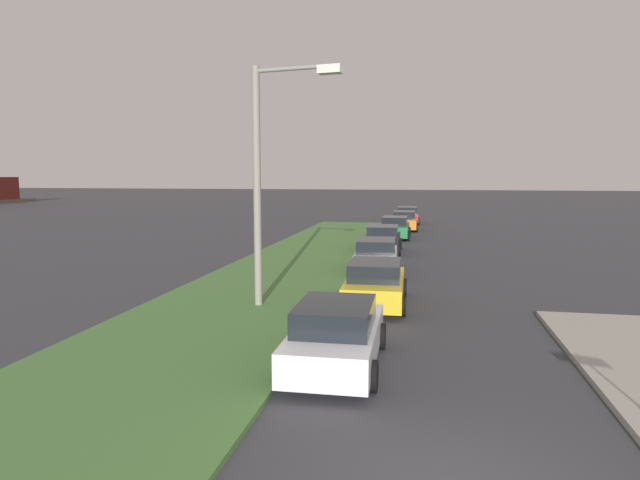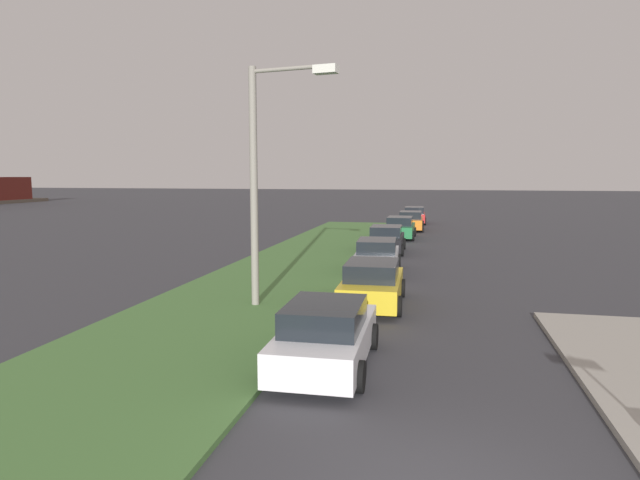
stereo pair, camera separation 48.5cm
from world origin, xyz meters
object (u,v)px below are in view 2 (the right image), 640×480
parked_car_black (386,239)px  parked_car_red (414,215)px  streetlight (264,170)px  parked_car_white (326,335)px  parked_car_yellow (372,284)px  parked_car_green (400,228)px  parked_car_orange (410,221)px  parked_car_silver (377,256)px

parked_car_black → parked_car_red: same height
parked_car_black → streetlight: (-13.55, 2.58, 3.67)m
parked_car_white → parked_car_yellow: bearing=-4.1°
parked_car_black → parked_car_green: size_ratio=1.01×
parked_car_black → parked_car_red: (18.24, -0.76, 0.00)m
streetlight → parked_car_red: bearing=-6.0°
streetlight → parked_car_orange: bearing=-7.3°
parked_car_silver → parked_car_black: (6.33, 0.18, 0.00)m
parked_car_yellow → parked_car_silver: size_ratio=0.99×
parked_car_red → parked_car_silver: bearing=176.3°
parked_car_yellow → parked_car_orange: 24.66m
parked_car_white → parked_car_red: (36.51, -0.42, 0.00)m
parked_car_yellow → streetlight: 5.05m
parked_car_red → streetlight: (-31.79, 3.34, 3.67)m
parked_car_green → parked_car_yellow: bearing=-178.9°
parked_car_white → parked_car_green: same height
parked_car_white → parked_car_green: size_ratio=1.01×
parked_car_yellow → streetlight: (-1.17, 3.26, 3.67)m
parked_car_silver → parked_car_red: bearing=-4.4°
parked_car_orange → parked_car_green: bearing=174.4°
parked_car_yellow → parked_car_silver: (6.05, 0.50, 0.00)m
parked_car_silver → parked_car_green: (13.08, -0.12, 0.00)m
parked_car_black → streetlight: streetlight is taller
parked_car_yellow → parked_car_green: 19.14m
parked_car_yellow → parked_car_red: bearing=-1.5°
parked_car_silver → parked_car_red: 24.58m
parked_car_orange → parked_car_yellow: bearing=178.7°
parked_car_black → parked_car_orange: bearing=-4.6°
parked_car_green → parked_car_orange: 5.55m
parked_car_orange → parked_car_red: same height
parked_car_red → parked_car_yellow: bearing=177.5°
parked_car_yellow → parked_car_black: size_ratio=1.00×
parked_car_white → parked_car_silver: (11.94, 0.16, 0.00)m
parked_car_white → parked_car_green: (25.02, 0.04, 0.00)m
parked_car_black → streetlight: size_ratio=0.58×
streetlight → parked_car_white: bearing=-148.3°
parked_car_yellow → parked_car_black: 12.40m
parked_car_yellow → parked_car_red: 30.62m
parked_car_orange → parked_car_red: size_ratio=0.99×
parked_car_green → streetlight: (-20.30, 2.88, 3.67)m
parked_car_black → parked_car_green: 6.76m
parked_car_red → parked_car_black: bearing=175.2°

